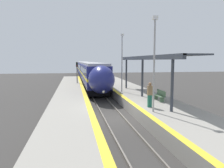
{
  "coord_description": "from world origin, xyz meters",
  "views": [
    {
      "loc": [
        -2.86,
        -15.37,
        4.26
      ],
      "look_at": [
        0.54,
        3.7,
        2.17
      ],
      "focal_mm": 35.0,
      "sensor_mm": 36.0,
      "label": 1
    }
  ],
  "objects_px": {
    "platform_bench": "(160,95)",
    "person_waiting": "(150,94)",
    "lamppost_near": "(154,59)",
    "railway_signal": "(77,72)",
    "train": "(85,69)",
    "lamppost_mid": "(122,59)"
  },
  "relations": [
    {
      "from": "platform_bench",
      "to": "lamppost_mid",
      "type": "relative_size",
      "value": 0.28
    },
    {
      "from": "person_waiting",
      "to": "lamppost_mid",
      "type": "xyz_separation_m",
      "value": [
        -0.26,
        8.04,
        2.54
      ]
    },
    {
      "from": "train",
      "to": "lamppost_mid",
      "type": "xyz_separation_m",
      "value": [
        2.32,
        -28.67,
        2.13
      ]
    },
    {
      "from": "train",
      "to": "lamppost_near",
      "type": "distance_m",
      "value": 38.26
    },
    {
      "from": "person_waiting",
      "to": "lamppost_near",
      "type": "bearing_deg",
      "value": -100.53
    },
    {
      "from": "lamppost_near",
      "to": "person_waiting",
      "type": "bearing_deg",
      "value": 79.47
    },
    {
      "from": "train",
      "to": "person_waiting",
      "type": "xyz_separation_m",
      "value": [
        2.59,
        -36.71,
        -0.41
      ]
    },
    {
      "from": "person_waiting",
      "to": "railway_signal",
      "type": "distance_m",
      "value": 18.88
    },
    {
      "from": "person_waiting",
      "to": "lamppost_near",
      "type": "distance_m",
      "value": 2.92
    },
    {
      "from": "person_waiting",
      "to": "railway_signal",
      "type": "xyz_separation_m",
      "value": [
        -4.87,
        18.23,
        0.64
      ]
    },
    {
      "from": "platform_bench",
      "to": "lamppost_near",
      "type": "bearing_deg",
      "value": -118.29
    },
    {
      "from": "lamppost_near",
      "to": "lamppost_mid",
      "type": "bearing_deg",
      "value": 90.0
    },
    {
      "from": "platform_bench",
      "to": "person_waiting",
      "type": "xyz_separation_m",
      "value": [
        -1.72,
        -2.27,
        0.48
      ]
    },
    {
      "from": "platform_bench",
      "to": "lamppost_mid",
      "type": "distance_m",
      "value": 6.81
    },
    {
      "from": "railway_signal",
      "to": "train",
      "type": "bearing_deg",
      "value": 82.96
    },
    {
      "from": "platform_bench",
      "to": "person_waiting",
      "type": "bearing_deg",
      "value": -127.17
    },
    {
      "from": "platform_bench",
      "to": "railway_signal",
      "type": "xyz_separation_m",
      "value": [
        -6.59,
        15.96,
        1.12
      ]
    },
    {
      "from": "train",
      "to": "lamppost_mid",
      "type": "distance_m",
      "value": 28.85
    },
    {
      "from": "train",
      "to": "lamppost_mid",
      "type": "height_order",
      "value": "lamppost_mid"
    },
    {
      "from": "platform_bench",
      "to": "lamppost_near",
      "type": "relative_size",
      "value": 0.28
    },
    {
      "from": "lamppost_mid",
      "to": "railway_signal",
      "type": "bearing_deg",
      "value": 114.31
    },
    {
      "from": "railway_signal",
      "to": "lamppost_mid",
      "type": "xyz_separation_m",
      "value": [
        4.6,
        -10.19,
        1.9
      ]
    }
  ]
}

